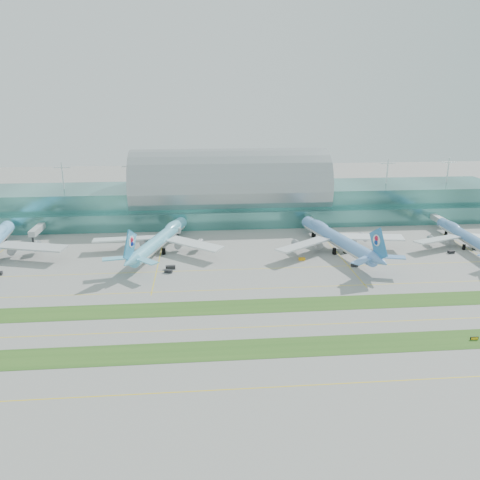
{
  "coord_description": "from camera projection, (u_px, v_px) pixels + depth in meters",
  "views": [
    {
      "loc": [
        -18.07,
        -155.42,
        77.06
      ],
      "look_at": [
        0.0,
        55.0,
        9.0
      ],
      "focal_mm": 35.0,
      "sensor_mm": 36.0,
      "label": 1
    }
  ],
  "objects": [
    {
      "name": "taxiline_b",
      "position": [
        257.0,
        327.0,
        159.21
      ],
      "size": [
        420.0,
        0.35,
        0.01
      ],
      "primitive_type": "cube",
      "color": "yellow",
      "rests_on": "ground"
    },
    {
      "name": "gse_c",
      "position": [
        168.0,
        271.0,
        206.19
      ],
      "size": [
        3.66,
        2.62,
        1.35
      ],
      "primitive_type": "cube",
      "rotation": [
        0.0,
        0.0,
        -0.27
      ],
      "color": "black",
      "rests_on": "ground"
    },
    {
      "name": "gse_e",
      "position": [
        302.0,
        259.0,
        221.34
      ],
      "size": [
        3.14,
        1.73,
        1.21
      ],
      "primitive_type": "cube",
      "rotation": [
        0.0,
        0.0,
        -0.07
      ],
      "color": "orange",
      "rests_on": "ground"
    },
    {
      "name": "taxiline_a",
      "position": [
        272.0,
        387.0,
        126.97
      ],
      "size": [
        420.0,
        0.35,
        0.01
      ],
      "primitive_type": "cube",
      "color": "yellow",
      "rests_on": "ground"
    },
    {
      "name": "gse_g",
      "position": [
        451.0,
        252.0,
        230.84
      ],
      "size": [
        3.21,
        2.28,
        1.35
      ],
      "primitive_type": "cube",
      "rotation": [
        0.0,
        0.0,
        0.12
      ],
      "color": "black",
      "rests_on": "ground"
    },
    {
      "name": "taxiline_d",
      "position": [
        243.0,
        269.0,
        210.42
      ],
      "size": [
        420.0,
        0.35,
        0.01
      ],
      "primitive_type": "cube",
      "color": "yellow",
      "rests_on": "ground"
    },
    {
      "name": "grass_strip_near",
      "position": [
        263.0,
        348.0,
        145.93
      ],
      "size": [
        420.0,
        12.0,
        0.08
      ],
      "primitive_type": "cube",
      "color": "#2D591E",
      "rests_on": "ground"
    },
    {
      "name": "taxiway_sign_east",
      "position": [
        474.0,
        338.0,
        150.8
      ],
      "size": [
        2.66,
        0.39,
        1.12
      ],
      "rotation": [
        0.0,
        0.0,
        -0.02
      ],
      "color": "black",
      "rests_on": "ground"
    },
    {
      "name": "grass_strip_far",
      "position": [
        252.0,
        306.0,
        174.38
      ],
      "size": [
        420.0,
        12.0,
        0.08
      ],
      "primitive_type": "cube",
      "color": "#2D591E",
      "rests_on": "ground"
    },
    {
      "name": "gse_f",
      "position": [
        355.0,
        265.0,
        213.44
      ],
      "size": [
        3.11,
        1.95,
        1.51
      ],
      "primitive_type": "cube",
      "rotation": [
        0.0,
        0.0,
        0.06
      ],
      "color": "black",
      "rests_on": "ground"
    },
    {
      "name": "gse_d",
      "position": [
        171.0,
        267.0,
        210.41
      ],
      "size": [
        4.38,
        1.95,
        1.6
      ],
      "primitive_type": "cube",
      "rotation": [
        0.0,
        0.0,
        0.04
      ],
      "color": "black",
      "rests_on": "ground"
    },
    {
      "name": "airliner_d",
      "position": [
        466.0,
        236.0,
        238.36
      ],
      "size": [
        59.17,
        67.13,
        18.49
      ],
      "rotation": [
        0.0,
        0.0,
        -0.03
      ],
      "color": "#5C8ECA",
      "rests_on": "ground"
    },
    {
      "name": "airliner_b",
      "position": [
        161.0,
        238.0,
        232.19
      ],
      "size": [
        65.02,
        75.39,
        21.25
      ],
      "rotation": [
        0.0,
        0.0,
        -0.3
      ],
      "color": "#68C5E5",
      "rests_on": "ground"
    },
    {
      "name": "ground",
      "position": [
        253.0,
        309.0,
        172.49
      ],
      "size": [
        700.0,
        700.0,
        0.0
      ],
      "primitive_type": "plane",
      "color": "gray",
      "rests_on": "ground"
    },
    {
      "name": "airliner_c",
      "position": [
        336.0,
        238.0,
        232.65
      ],
      "size": [
        68.13,
        78.57,
        21.88
      ],
      "rotation": [
        0.0,
        0.0,
        0.24
      ],
      "color": "#6296D9",
      "rests_on": "ground"
    },
    {
      "name": "terminal",
      "position": [
        230.0,
        196.0,
        290.26
      ],
      "size": [
        340.0,
        69.1,
        36.0
      ],
      "color": "#3D7A75",
      "rests_on": "ground"
    },
    {
      "name": "taxiline_c",
      "position": [
        248.0,
        289.0,
        189.56
      ],
      "size": [
        420.0,
        0.35,
        0.01
      ],
      "primitive_type": "cube",
      "color": "yellow",
      "rests_on": "ground"
    }
  ]
}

